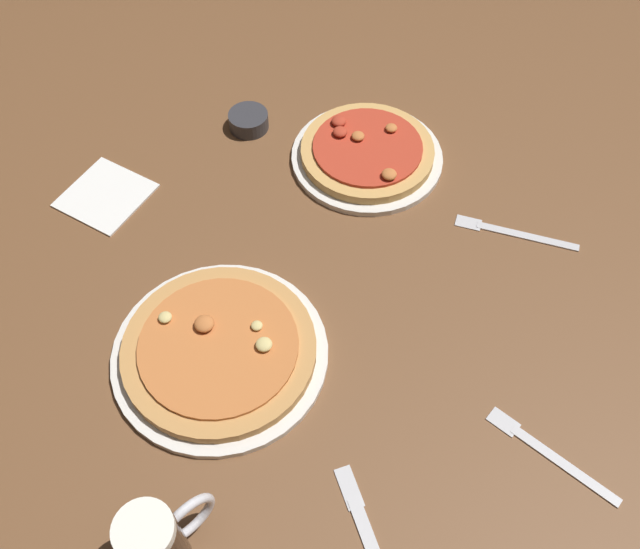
{
  "coord_description": "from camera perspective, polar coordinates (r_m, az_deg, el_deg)",
  "views": [
    {
      "loc": [
        0.08,
        -0.66,
        0.95
      ],
      "look_at": [
        0.0,
        0.0,
        0.02
      ],
      "focal_mm": 39.82,
      "sensor_mm": 36.0,
      "label": 1
    }
  ],
  "objects": [
    {
      "name": "fork_left",
      "position": [
        1.07,
        17.94,
        -13.53
      ],
      "size": [
        0.18,
        0.13,
        0.01
      ],
      "color": "silver",
      "rests_on": "ground_plane"
    },
    {
      "name": "pizza_plate_far",
      "position": [
        1.33,
        3.8,
        9.71
      ],
      "size": [
        0.28,
        0.28,
        0.05
      ],
      "color": "silver",
      "rests_on": "ground_plane"
    },
    {
      "name": "ramekin_sauce",
      "position": [
        1.4,
        -5.76,
        12.2
      ],
      "size": [
        0.08,
        0.08,
        0.03
      ],
      "primitive_type": "cylinder",
      "color": "#333338",
      "rests_on": "ground_plane"
    },
    {
      "name": "napkin_folded",
      "position": [
        1.33,
        -16.86,
        6.16
      ],
      "size": [
        0.18,
        0.18,
        0.01
      ],
      "primitive_type": "cube",
      "rotation": [
        0.0,
        0.0,
        -0.41
      ],
      "color": "white",
      "rests_on": "ground_plane"
    },
    {
      "name": "pizza_plate_near",
      "position": [
        1.08,
        -8.08,
        -6.07
      ],
      "size": [
        0.33,
        0.33,
        0.05
      ],
      "color": "silver",
      "rests_on": "ground_plane"
    },
    {
      "name": "fork_spare",
      "position": [
        1.26,
        15.26,
        3.27
      ],
      "size": [
        0.21,
        0.06,
        0.01
      ],
      "color": "silver",
      "rests_on": "ground_plane"
    },
    {
      "name": "beer_mug_dark",
      "position": [
        0.93,
        -12.93,
        -20.28
      ],
      "size": [
        0.1,
        0.11,
        0.14
      ],
      "color": "black",
      "rests_on": "ground_plane"
    },
    {
      "name": "ground_plane",
      "position": [
        1.17,
        0.0,
        -0.99
      ],
      "size": [
        2.4,
        2.4,
        0.03
      ],
      "primitive_type": "cube",
      "color": "brown"
    },
    {
      "name": "knife_right",
      "position": [
        0.98,
        4.08,
        -20.77
      ],
      "size": [
        0.12,
        0.21,
        0.01
      ],
      "color": "silver",
      "rests_on": "ground_plane"
    }
  ]
}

